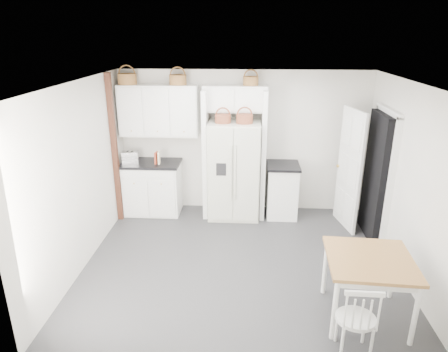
{
  "coord_description": "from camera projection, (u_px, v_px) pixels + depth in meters",
  "views": [
    {
      "loc": [
        0.07,
        -5.12,
        3.21
      ],
      "look_at": [
        -0.26,
        0.4,
        1.21
      ],
      "focal_mm": 32.0,
      "sensor_mm": 36.0,
      "label": 1
    }
  ],
  "objects": [
    {
      "name": "floor",
      "position": [
        240.0,
        262.0,
        5.9
      ],
      "size": [
        4.5,
        4.5,
        0.0
      ],
      "primitive_type": "plane",
      "color": "#353437",
      "rests_on": "ground"
    },
    {
      "name": "ceiling",
      "position": [
        243.0,
        83.0,
        5.02
      ],
      "size": [
        4.5,
        4.5,
        0.0
      ],
      "primitive_type": "plane",
      "color": "white",
      "rests_on": "wall_back"
    },
    {
      "name": "wall_back",
      "position": [
        243.0,
        142.0,
        7.34
      ],
      "size": [
        4.5,
        0.0,
        4.5
      ],
      "primitive_type": "plane",
      "rotation": [
        1.57,
        0.0,
        0.0
      ],
      "color": "beige",
      "rests_on": "floor"
    },
    {
      "name": "wall_left",
      "position": [
        81.0,
        177.0,
        5.59
      ],
      "size": [
        0.0,
        4.0,
        4.0
      ],
      "primitive_type": "plane",
      "rotation": [
        1.57,
        0.0,
        1.57
      ],
      "color": "beige",
      "rests_on": "floor"
    },
    {
      "name": "wall_right",
      "position": [
        409.0,
        183.0,
        5.34
      ],
      "size": [
        0.0,
        4.0,
        4.0
      ],
      "primitive_type": "plane",
      "rotation": [
        1.57,
        0.0,
        -1.57
      ],
      "color": "beige",
      "rests_on": "floor"
    },
    {
      "name": "refrigerator",
      "position": [
        234.0,
        170.0,
        7.16
      ],
      "size": [
        0.91,
        0.73,
        1.75
      ],
      "primitive_type": "cube",
      "color": "silver",
      "rests_on": "floor"
    },
    {
      "name": "base_cab_left",
      "position": [
        153.0,
        188.0,
        7.43
      ],
      "size": [
        1.01,
        0.64,
        0.94
      ],
      "primitive_type": "cube",
      "color": "white",
      "rests_on": "floor"
    },
    {
      "name": "base_cab_right",
      "position": [
        282.0,
        191.0,
        7.3
      ],
      "size": [
        0.54,
        0.64,
        0.94
      ],
      "primitive_type": "cube",
      "color": "white",
      "rests_on": "floor"
    },
    {
      "name": "dining_table",
      "position": [
        366.0,
        288.0,
        4.65
      ],
      "size": [
        1.01,
        1.01,
        0.8
      ],
      "primitive_type": "cube",
      "rotation": [
        0.0,
        0.0,
        -0.06
      ],
      "color": "#965D31",
      "rests_on": "floor"
    },
    {
      "name": "windsor_chair",
      "position": [
        356.0,
        319.0,
        4.11
      ],
      "size": [
        0.42,
        0.39,
        0.85
      ],
      "primitive_type": "cube",
      "rotation": [
        0.0,
        0.0,
        -0.02
      ],
      "color": "white",
      "rests_on": "floor"
    },
    {
      "name": "counter_left",
      "position": [
        151.0,
        163.0,
        7.27
      ],
      "size": [
        1.06,
        0.68,
        0.04
      ],
      "primitive_type": "cube",
      "color": "black",
      "rests_on": "base_cab_left"
    },
    {
      "name": "counter_right",
      "position": [
        283.0,
        165.0,
        7.13
      ],
      "size": [
        0.58,
        0.69,
        0.04
      ],
      "primitive_type": "cube",
      "color": "black",
      "rests_on": "base_cab_right"
    },
    {
      "name": "toaster",
      "position": [
        130.0,
        157.0,
        7.21
      ],
      "size": [
        0.32,
        0.22,
        0.2
      ],
      "primitive_type": "cube",
      "rotation": [
        0.0,
        0.0,
        0.19
      ],
      "color": "silver",
      "rests_on": "counter_left"
    },
    {
      "name": "cookbook_red",
      "position": [
        156.0,
        158.0,
        7.14
      ],
      "size": [
        0.05,
        0.14,
        0.21
      ],
      "primitive_type": "cube",
      "rotation": [
        0.0,
        0.0,
        -0.11
      ],
      "color": "#9A3721",
      "rests_on": "counter_left"
    },
    {
      "name": "cookbook_cream",
      "position": [
        159.0,
        158.0,
        7.14
      ],
      "size": [
        0.05,
        0.15,
        0.22
      ],
      "primitive_type": "cube",
      "rotation": [
        0.0,
        0.0,
        0.09
      ],
      "color": "beige",
      "rests_on": "counter_left"
    },
    {
      "name": "basket_upper_a",
      "position": [
        127.0,
        79.0,
        6.9
      ],
      "size": [
        0.33,
        0.33,
        0.18
      ],
      "primitive_type": "cylinder",
      "color": "brown",
      "rests_on": "upper_cabinet"
    },
    {
      "name": "basket_upper_c",
      "position": [
        178.0,
        80.0,
        6.86
      ],
      "size": [
        0.3,
        0.3,
        0.17
      ],
      "primitive_type": "cylinder",
      "color": "brown",
      "rests_on": "upper_cabinet"
    },
    {
      "name": "basket_bridge_b",
      "position": [
        251.0,
        81.0,
        6.79
      ],
      "size": [
        0.26,
        0.26,
        0.15
      ],
      "primitive_type": "cylinder",
      "color": "brown",
      "rests_on": "bridge_cabinet"
    },
    {
      "name": "basket_fridge_a",
      "position": [
        223.0,
        119.0,
        6.75
      ],
      "size": [
        0.27,
        0.27,
        0.14
      ],
      "primitive_type": "cylinder",
      "color": "maroon",
      "rests_on": "refrigerator"
    },
    {
      "name": "basket_fridge_b",
      "position": [
        245.0,
        119.0,
        6.73
      ],
      "size": [
        0.28,
        0.28,
        0.15
      ],
      "primitive_type": "cylinder",
      "color": "maroon",
      "rests_on": "refrigerator"
    },
    {
      "name": "upper_cabinet",
      "position": [
        159.0,
        111.0,
        7.06
      ],
      "size": [
        1.4,
        0.34,
        0.9
      ],
      "primitive_type": "cube",
      "color": "white",
      "rests_on": "wall_back"
    },
    {
      "name": "bridge_cabinet",
      "position": [
        235.0,
        98.0,
        6.91
      ],
      "size": [
        1.12,
        0.34,
        0.45
      ],
      "primitive_type": "cube",
      "color": "white",
      "rests_on": "wall_back"
    },
    {
      "name": "fridge_panel_left",
      "position": [
        206.0,
        154.0,
        7.15
      ],
      "size": [
        0.08,
        0.6,
        2.3
      ],
      "primitive_type": "cube",
      "color": "white",
      "rests_on": "floor"
    },
    {
      "name": "fridge_panel_right",
      "position": [
        263.0,
        155.0,
        7.09
      ],
      "size": [
        0.08,
        0.6,
        2.3
      ],
      "primitive_type": "cube",
      "color": "white",
      "rests_on": "floor"
    },
    {
      "name": "trim_post",
      "position": [
        115.0,
        150.0,
        6.85
      ],
      "size": [
        0.09,
        0.09,
        2.6
      ],
      "primitive_type": "cube",
      "color": "#35130C",
      "rests_on": "floor"
    },
    {
      "name": "doorway_void",
      "position": [
        377.0,
        177.0,
        6.37
      ],
      "size": [
        0.18,
        0.85,
        2.05
      ],
      "primitive_type": "cube",
      "color": "black",
      "rests_on": "floor"
    },
    {
      "name": "door_slab",
      "position": [
        349.0,
        170.0,
        6.71
      ],
      "size": [
        0.21,
        0.79,
        2.05
      ],
      "primitive_type": "cube",
      "rotation": [
        0.0,
        0.0,
        -1.36
      ],
      "color": "white",
      "rests_on": "floor"
    }
  ]
}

